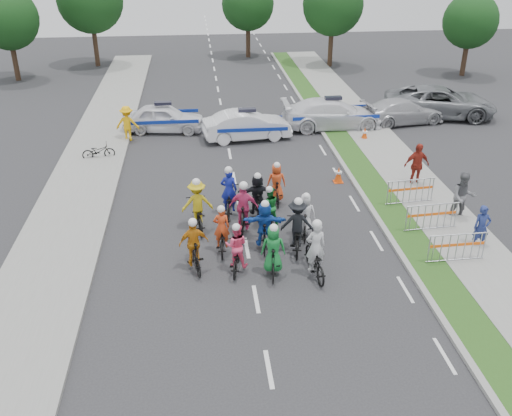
{
  "coord_description": "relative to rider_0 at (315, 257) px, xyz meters",
  "views": [
    {
      "loc": [
        -1.5,
        -13.89,
        10.07
      ],
      "look_at": [
        0.41,
        3.85,
        1.1
      ],
      "focal_mm": 40.0,
      "sensor_mm": 36.0,
      "label": 1
    }
  ],
  "objects": [
    {
      "name": "rider_9",
      "position": [
        -1.98,
        2.98,
        0.12
      ],
      "size": [
        1.09,
        2.02,
        2.06
      ],
      "rotation": [
        0.0,
        0.0,
        2.96
      ],
      "color": "black",
      "rests_on": "ground"
    },
    {
      "name": "rider_2",
      "position": [
        -2.43,
        0.54,
        -0.02
      ],
      "size": [
        0.9,
        1.78,
        1.73
      ],
      "rotation": [
        0.0,
        0.0,
        2.95
      ],
      "color": "black",
      "rests_on": "ground"
    },
    {
      "name": "grass_strip",
      "position": [
        3.82,
        3.87,
        -0.61
      ],
      "size": [
        1.2,
        60.0,
        0.11
      ],
      "primitive_type": "cube",
      "color": "#244917",
      "rests_on": "ground"
    },
    {
      "name": "marshal_hiviz",
      "position": [
        -7.02,
        13.32,
        0.24
      ],
      "size": [
        1.22,
        0.77,
        1.81
      ],
      "primitive_type": "imported",
      "rotation": [
        0.0,
        0.0,
        3.06
      ],
      "color": "#FCB60D",
      "rests_on": "ground"
    },
    {
      "name": "police_car_0",
      "position": [
        -5.22,
        14.59,
        0.06
      ],
      "size": [
        4.46,
        2.27,
        1.46
      ],
      "primitive_type": "imported",
      "rotation": [
        0.0,
        0.0,
        1.44
      ],
      "color": "white",
      "rests_on": "ground"
    },
    {
      "name": "barrier_1",
      "position": [
        4.72,
        2.31,
        -0.1
      ],
      "size": [
        2.03,
        0.65,
        1.12
      ],
      "primitive_type": null,
      "rotation": [
        0.0,
        0.0,
        0.07
      ],
      "color": "#A5A8AD",
      "rests_on": "ground"
    },
    {
      "name": "tree_1",
      "position": [
        7.02,
        28.87,
        3.87
      ],
      "size": [
        4.55,
        4.55,
        6.82
      ],
      "color": "#382619",
      "rests_on": "ground"
    },
    {
      "name": "rider_13",
      "position": [
        -0.49,
        5.27,
        0.03
      ],
      "size": [
        0.76,
        1.71,
        1.79
      ],
      "rotation": [
        0.0,
        0.0,
        3.12
      ],
      "color": "black",
      "rests_on": "ground"
    },
    {
      "name": "tree_2",
      "position": [
        16.02,
        24.87,
        3.17
      ],
      "size": [
        3.85,
        3.85,
        5.77
      ],
      "color": "#382619",
      "rests_on": "ground"
    },
    {
      "name": "rider_1",
      "position": [
        -1.3,
        0.17,
        0.06
      ],
      "size": [
        0.83,
        1.8,
        1.85
      ],
      "rotation": [
        0.0,
        0.0,
        3.03
      ],
      "color": "black",
      "rests_on": "ground"
    },
    {
      "name": "parked_bike",
      "position": [
        -8.18,
        10.84,
        -0.27
      ],
      "size": [
        1.58,
        0.77,
        0.79
      ],
      "primitive_type": "imported",
      "rotation": [
        0.0,
        0.0,
        1.73
      ],
      "color": "black",
      "rests_on": "ground"
    },
    {
      "name": "rider_0",
      "position": [
        0.0,
        0.0,
        0.0
      ],
      "size": [
        0.86,
        2.03,
        2.02
      ],
      "rotation": [
        0.0,
        0.0,
        3.23
      ],
      "color": "black",
      "rests_on": "ground"
    },
    {
      "name": "civilian_sedan",
      "position": [
        7.93,
        14.58,
        0.01
      ],
      "size": [
        4.92,
        2.66,
        1.36
      ],
      "primitive_type": "imported",
      "rotation": [
        0.0,
        0.0,
        1.74
      ],
      "color": "#B3B3B8",
      "rests_on": "ground"
    },
    {
      "name": "spectator_2",
      "position": [
        5.6,
        6.28,
        0.29
      ],
      "size": [
        1.16,
        0.58,
        1.9
      ],
      "primitive_type": "imported",
      "rotation": [
        0.0,
        0.0,
        0.11
      ],
      "color": "maroon",
      "rests_on": "ground"
    },
    {
      "name": "civilian_suv",
      "position": [
        10.4,
        15.5,
        0.2
      ],
      "size": [
        6.67,
        4.1,
        1.73
      ],
      "primitive_type": "imported",
      "rotation": [
        0.0,
        0.0,
        1.36
      ],
      "color": "slate",
      "rests_on": "ground"
    },
    {
      "name": "police_car_1",
      "position": [
        -0.94,
        12.87,
        0.07
      ],
      "size": [
        4.64,
        2.11,
        1.47
      ],
      "primitive_type": "imported",
      "rotation": [
        0.0,
        0.0,
        1.7
      ],
      "color": "white",
      "rests_on": "ground"
    },
    {
      "name": "sidewalk_left",
      "position": [
        -8.48,
        3.87,
        -0.6
      ],
      "size": [
        3.0,
        60.0,
        0.13
      ],
      "primitive_type": "cube",
      "color": "gray",
      "rests_on": "ground"
    },
    {
      "name": "barrier_0",
      "position": [
        4.72,
        0.14,
        -0.1
      ],
      "size": [
        2.01,
        0.56,
        1.12
      ],
      "primitive_type": null,
      "rotation": [
        0.0,
        0.0,
        0.03
      ],
      "color": "#A5A8AD",
      "rests_on": "ground"
    },
    {
      "name": "rider_12",
      "position": [
        -2.41,
        4.49,
        -0.0
      ],
      "size": [
        0.95,
        2.05,
        2.01
      ],
      "rotation": [
        0.0,
        0.0,
        3.01
      ],
      "color": "black",
      "rests_on": "ground"
    },
    {
      "name": "rider_7",
      "position": [
        0.14,
        2.48,
        0.02
      ],
      "size": [
        0.79,
        1.71,
        1.75
      ],
      "rotation": [
        0.0,
        0.0,
        3.0
      ],
      "color": "black",
      "rests_on": "ground"
    },
    {
      "name": "rider_6",
      "position": [
        -2.83,
        1.79,
        -0.08
      ],
      "size": [
        0.7,
        1.76,
        1.76
      ],
      "rotation": [
        0.0,
        0.0,
        3.08
      ],
      "color": "black",
      "rests_on": "ground"
    },
    {
      "name": "cone_0",
      "position": [
        2.47,
        7.02,
        -0.32
      ],
      "size": [
        0.4,
        0.4,
        0.7
      ],
      "color": "#F24C0C",
      "rests_on": "ground"
    },
    {
      "name": "rider_5",
      "position": [
        -1.37,
        1.81,
        0.12
      ],
      "size": [
        1.52,
        1.81,
        1.86
      ],
      "rotation": [
        0.0,
        0.0,
        3.03
      ],
      "color": "black",
      "rests_on": "ground"
    },
    {
      "name": "rider_4",
      "position": [
        -0.3,
        1.59,
        0.11
      ],
      "size": [
        1.2,
        2.05,
        2.01
      ],
      "rotation": [
        0.0,
        0.0,
        2.98
      ],
      "color": "black",
      "rests_on": "ground"
    },
    {
      "name": "rider_11",
      "position": [
        -1.36,
        4.18,
        0.11
      ],
      "size": [
        1.46,
        1.75,
        1.84
      ],
      "rotation": [
        0.0,
        0.0,
        3.15
      ],
      "color": "black",
      "rests_on": "ground"
    },
    {
      "name": "tree_3",
      "position": [
        -10.98,
        30.87,
        4.22
      ],
      "size": [
        4.9,
        4.9,
        7.35
      ],
      "color": "#382619",
      "rests_on": "ground"
    },
    {
      "name": "barrier_2",
      "position": [
        4.72,
        4.49,
        -0.1
      ],
      "size": [
        2.04,
        0.7,
        1.12
      ],
      "primitive_type": null,
      "rotation": [
        0.0,
        0.0,
        0.1
      ],
      "color": "#A5A8AD",
      "rests_on": "ground"
    },
    {
      "name": "rider_3",
      "position": [
        -3.76,
        0.75,
        0.06
      ],
      "size": [
        1.0,
        1.86,
        1.88
      ],
      "rotation": [
        0.0,
        0.0,
        3.33
      ],
      "color": "black",
      "rests_on": "ground"
    },
    {
      "name": "spectator_1",
      "position": [
        6.2,
        3.09,
        0.29
      ],
      "size": [
        1.02,
        0.84,
        1.92
      ],
      "primitive_type": "imported",
      "rotation": [
        0.0,
        0.0,
        -0.13
      ],
      "color": "slate",
      "rests_on": "ground"
    },
    {
      "name": "spectator_0",
      "position": [
        5.97,
        1.06,
        0.13
      ],
      "size": [
        0.61,
        0.43,
        1.58
      ],
      "primitive_type": "imported",
      "rotation": [
        0.0,
        0.0,
        -0.09
      ],
      "color": "navy",
      "rests_on": "ground"
    },
    {
      "name": "sidewalk_right",
      "position": [
        5.62,
        3.87,
        -0.6
      ],
      "size": [
        2.4,
        60.0,
        0.13
      ],
      "primitive_type": "cube",
      "color": "gray",
      "rests_on": "ground"
    },
    {
      "name": "curb_right",
      "position": [
        3.12,
        3.87,
        -0.6
      ],
      "size": [
        0.2,
        60.0,
        0.12
      ],
      "primitive_type": "cube",
      "color": "gray",
      "rests_on": "ground"
    },
    {
      "name": "cone_1",
      "position": [
        5.05,
        12.03,
        -0.32
      ],
      "size": [
        0.4,
        0.4,
        0.7
      ],
      "color": "#F24C0C",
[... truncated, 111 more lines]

